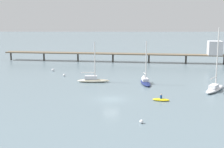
# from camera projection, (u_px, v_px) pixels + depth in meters

# --- Properties ---
(ground_plane) EXTENTS (400.00, 400.00, 0.00)m
(ground_plane) POSITION_uv_depth(u_px,v_px,m) (111.00, 99.00, 52.92)
(ground_plane) COLOR slate
(pier) EXTENTS (65.27, 11.06, 6.49)m
(pier) POSITION_uv_depth(u_px,v_px,m) (159.00, 51.00, 91.33)
(pier) COLOR brown
(pier) RESTS_ON ground_plane
(sailboat_white) EXTENTS (6.02, 7.46, 11.60)m
(sailboat_white) POSITION_uv_depth(u_px,v_px,m) (215.00, 87.00, 58.45)
(sailboat_white) COLOR white
(sailboat_white) RESTS_ON ground_plane
(sailboat_navy) EXTENTS (2.20, 6.56, 8.72)m
(sailboat_navy) POSITION_uv_depth(u_px,v_px,m) (145.00, 81.00, 64.19)
(sailboat_navy) COLOR navy
(sailboat_navy) RESTS_ON ground_plane
(sailboat_cream) EXTENTS (6.69, 1.67, 8.31)m
(sailboat_cream) POSITION_uv_depth(u_px,v_px,m) (93.00, 79.00, 65.87)
(sailboat_cream) COLOR beige
(sailboat_cream) RESTS_ON ground_plane
(dinghy_yellow) EXTENTS (2.99, 1.86, 1.14)m
(dinghy_yellow) POSITION_uv_depth(u_px,v_px,m) (161.00, 99.00, 51.96)
(dinghy_yellow) COLOR yellow
(dinghy_yellow) RESTS_ON ground_plane
(mooring_buoy_far) EXTENTS (0.51, 0.51, 0.51)m
(mooring_buoy_far) POSITION_uv_depth(u_px,v_px,m) (141.00, 122.00, 41.18)
(mooring_buoy_far) COLOR silver
(mooring_buoy_far) RESTS_ON ground_plane
(mooring_buoy_near) EXTENTS (0.85, 0.85, 0.85)m
(mooring_buoy_near) POSITION_uv_depth(u_px,v_px,m) (144.00, 77.00, 68.82)
(mooring_buoy_near) COLOR silver
(mooring_buoy_near) RESTS_ON ground_plane
(mooring_buoy_mid) EXTENTS (0.55, 0.55, 0.55)m
(mooring_buoy_mid) POSITION_uv_depth(u_px,v_px,m) (64.00, 75.00, 72.12)
(mooring_buoy_mid) COLOR silver
(mooring_buoy_mid) RESTS_ON ground_plane
(mooring_buoy_inner) EXTENTS (0.62, 0.62, 0.62)m
(mooring_buoy_inner) POSITION_uv_depth(u_px,v_px,m) (53.00, 70.00, 78.53)
(mooring_buoy_inner) COLOR silver
(mooring_buoy_inner) RESTS_ON ground_plane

